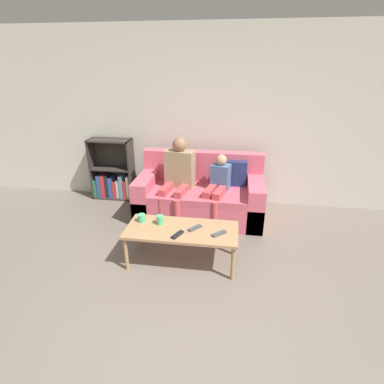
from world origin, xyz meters
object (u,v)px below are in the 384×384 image
Objects in this scene: coffee_table at (182,232)px; couch at (201,196)px; person_adult at (178,173)px; tv_remote_1 at (177,235)px; cup_far at (160,220)px; person_child at (217,186)px; tv_remote_2 at (195,228)px; cup_near at (142,218)px; bookshelf at (113,177)px; tv_remote_0 at (219,234)px.

couch is at bearing 86.75° from coffee_table.
tv_remote_1 is at bearing -70.44° from person_adult.
cup_far is at bearing -106.54° from couch.
person_child is (0.31, 1.03, 0.15)m from coffee_table.
person_adult is at bearing -165.46° from couch.
tv_remote_1 is 0.23m from tv_remote_2.
couch is 1.53× the size of person_adult.
person_child reaches higher than cup_far.
couch is 1.15m from tv_remote_2.
person_child reaches higher than cup_near.
bookshelf is at bearing 175.08° from person_child.
tv_remote_1 is at bearing -93.75° from couch.
cup_far is at bearing -5.78° from cup_near.
bookshelf is 1.94m from cup_far.
bookshelf is at bearing 127.57° from cup_far.
tv_remote_0 is at bearing -74.33° from couch.
tv_remote_2 is (0.14, 0.02, 0.05)m from coffee_table.
couch is 1.27m from tv_remote_0.
cup_far is 0.40m from tv_remote_2.
cup_near is at bearing 174.22° from cup_far.
cup_near is 0.90m from tv_remote_0.
tv_remote_0 is at bearing -42.08° from bookshelf.
coffee_table is 0.28m from cup_far.
person_adult is 7.33× the size of tv_remote_0.
tv_remote_0 is (0.34, -1.22, 0.14)m from couch.
coffee_table is at bearing -93.38° from person_child.
coffee_table is 1.14m from person_adult.
coffee_table is 7.72× the size of tv_remote_0.
coffee_table is at bearing -140.94° from tv_remote_0.
cup_near is at bearing -94.18° from person_adult.
tv_remote_0 is (0.66, -0.13, -0.04)m from cup_far.
person_adult reaches higher than cup_near.
tv_remote_1 and tv_remote_2 have the same top height.
bookshelf is 0.85× the size of person_adult.
tv_remote_2 is (0.62, -0.08, -0.03)m from cup_near.
cup_far is (0.22, -0.02, 0.01)m from cup_near.
tv_remote_1 is at bearing -27.41° from cup_near.
tv_remote_1 is at bearing -92.32° from person_child.
tv_remote_1 is at bearing -97.79° from coffee_table.
person_adult reaches higher than coffee_table.
coffee_table is at bearing -132.87° from tv_remote_2.
couch is at bearing 165.02° from person_child.
person_adult is 1.02m from cup_far.
tv_remote_2 is (-0.27, 0.08, 0.00)m from tv_remote_0.
cup_near is 0.62m from tv_remote_2.
couch is 10.13× the size of tv_remote_1.
bookshelf is at bearing 163.43° from couch.
tv_remote_2 is at bearing 70.09° from tv_remote_1.
coffee_table is 13.74× the size of cup_near.
cup_far is (-0.26, 0.07, 0.09)m from coffee_table.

